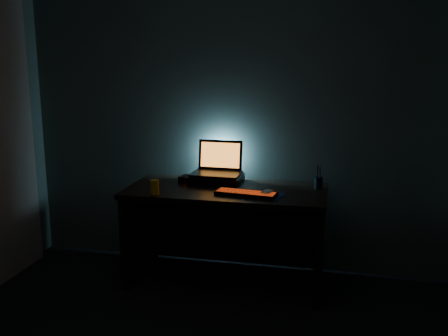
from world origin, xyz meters
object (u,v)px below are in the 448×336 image
object	(u,v)px
laptop	(218,166)
pen_cup	(319,183)
mouse	(267,193)
router	(190,179)
juice_glass	(155,187)
keyboard	(246,193)

from	to	relation	value
laptop	pen_cup	bearing A→B (deg)	-3.79
laptop	mouse	bearing A→B (deg)	-36.92
router	juice_glass	bearing A→B (deg)	-101.50
juice_glass	router	distance (m)	0.42
router	mouse	bearing A→B (deg)	-12.26
keyboard	mouse	distance (m)	0.15
laptop	keyboard	size ratio (longest dim) A/B	0.85
keyboard	mouse	size ratio (longest dim) A/B	4.37
laptop	keyboard	distance (m)	0.49
mouse	juice_glass	distance (m)	0.81
juice_glass	keyboard	bearing A→B (deg)	9.86
pen_cup	laptop	bearing A→B (deg)	174.38
juice_glass	laptop	bearing A→B (deg)	54.39
keyboard	juice_glass	world-z (taller)	juice_glass
keyboard	juice_glass	bearing A→B (deg)	-162.22
laptop	pen_cup	distance (m)	0.80
keyboard	router	size ratio (longest dim) A/B	2.66
pen_cup	mouse	bearing A→B (deg)	-141.29
mouse	juice_glass	xyz separation A→B (m)	(-0.80, -0.13, 0.03)
laptop	keyboard	xyz separation A→B (m)	(0.30, -0.38, -0.11)
laptop	router	distance (m)	0.24
keyboard	mouse	bearing A→B (deg)	15.90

